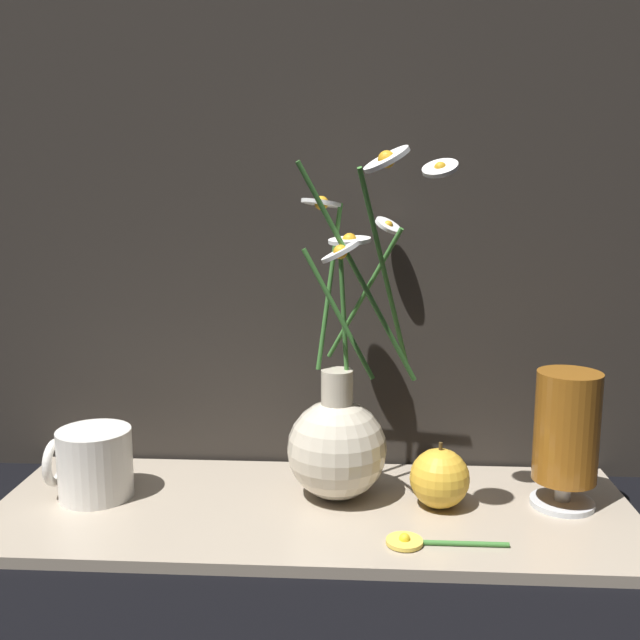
{
  "coord_description": "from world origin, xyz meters",
  "views": [
    {
      "loc": [
        0.05,
        -0.72,
        0.35
      ],
      "look_at": [
        0.01,
        0.0,
        0.22
      ],
      "focal_mm": 40.0,
      "sensor_mm": 36.0,
      "label": 1
    }
  ],
  "objects_px": {
    "vase_with_flowers": "(338,436)",
    "orange_fruit": "(440,478)",
    "tea_glass": "(567,431)",
    "yellow_mug": "(93,463)"
  },
  "relations": [
    {
      "from": "vase_with_flowers",
      "to": "orange_fruit",
      "type": "relative_size",
      "value": 5.19
    },
    {
      "from": "vase_with_flowers",
      "to": "orange_fruit",
      "type": "height_order",
      "value": "vase_with_flowers"
    },
    {
      "from": "vase_with_flowers",
      "to": "orange_fruit",
      "type": "bearing_deg",
      "value": -9.36
    },
    {
      "from": "vase_with_flowers",
      "to": "yellow_mug",
      "type": "xyz_separation_m",
      "value": [
        -0.27,
        -0.01,
        -0.03
      ]
    },
    {
      "from": "tea_glass",
      "to": "orange_fruit",
      "type": "bearing_deg",
      "value": -175.52
    },
    {
      "from": "yellow_mug",
      "to": "orange_fruit",
      "type": "distance_m",
      "value": 0.38
    },
    {
      "from": "yellow_mug",
      "to": "tea_glass",
      "type": "relative_size",
      "value": 0.61
    },
    {
      "from": "yellow_mug",
      "to": "orange_fruit",
      "type": "relative_size",
      "value": 1.26
    },
    {
      "from": "vase_with_flowers",
      "to": "tea_glass",
      "type": "xyz_separation_m",
      "value": [
        0.24,
        -0.01,
        0.01
      ]
    },
    {
      "from": "vase_with_flowers",
      "to": "tea_glass",
      "type": "bearing_deg",
      "value": -1.8
    }
  ]
}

